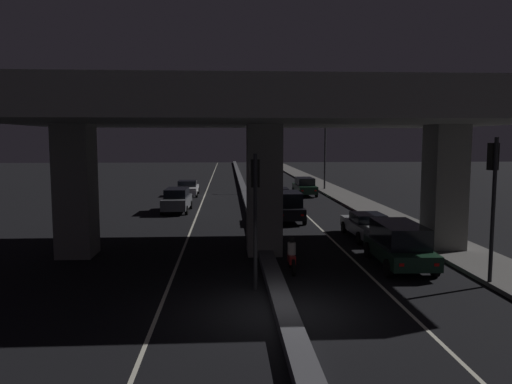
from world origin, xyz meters
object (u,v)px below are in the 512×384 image
Objects in this scene: car_black_third at (288,206)px; car_dark_red_fourth at (278,197)px; traffic_light_left_of_median at (255,197)px; pedestrian_on_sidewalk at (434,225)px; car_dark_green_lead at (399,243)px; traffic_light_right_of_median at (493,185)px; motorcycle_red_filtering_near at (292,257)px; car_silver_second at (367,225)px; car_dark_green_fifth at (305,186)px; car_white_second_oncoming at (187,188)px; car_grey_lead_oncoming at (177,200)px; street_lamp at (321,147)px.

car_dark_red_fourth is at bearing -0.24° from car_black_third.
traffic_light_left_of_median is 2.99× the size of pedestrian_on_sidewalk.
traffic_light_left_of_median is 7.06m from car_dark_green_lead.
traffic_light_left_of_median reaches higher than pedestrian_on_sidewalk.
car_dark_green_lead is (-2.28, 2.82, -2.63)m from traffic_light_right_of_median.
traffic_light_right_of_median reaches higher than traffic_light_left_of_median.
traffic_light_right_of_median is at bearing -139.03° from car_dark_green_lead.
traffic_light_right_of_median reaches higher than motorcycle_red_filtering_near.
car_silver_second is 2.60× the size of motorcycle_red_filtering_near.
car_dark_green_fifth is (3.35, 14.67, -0.13)m from car_black_third.
traffic_light_left_of_median reaches higher than car_white_second_oncoming.
traffic_light_right_of_median is at bearing -168.11° from car_silver_second.
car_silver_second is at bearing 53.54° from traffic_light_left_of_median.
car_silver_second is 6.60m from car_black_third.
car_white_second_oncoming is (-0.07, 10.48, -0.18)m from car_grey_lead_oncoming.
car_grey_lead_oncoming reaches higher than car_silver_second.
car_dark_green_fifth is at bearing -0.12° from car_silver_second.
street_lamp is 1.54× the size of car_dark_green_lead.
car_grey_lead_oncoming is 0.97× the size of car_white_second_oncoming.
car_dark_green_lead is at bearing -127.26° from pedestrian_on_sidewalk.
car_silver_second is at bearing 179.74° from car_dark_green_fifth.
car_dark_green_fifth is at bearing 1.59° from car_dark_green_lead.
car_dark_green_lead is 4.56m from motorcycle_red_filtering_near.
car_dark_green_fifth is (6.25, 28.93, -2.35)m from traffic_light_left_of_median.
pedestrian_on_sidewalk is (6.45, -14.16, 0.20)m from car_dark_red_fourth.
traffic_light_left_of_median is at bearing 116.89° from car_dark_green_lead.
traffic_light_right_of_median is at bearing -107.09° from motorcycle_red_filtering_near.
traffic_light_left_of_median is at bearing 145.66° from motorcycle_red_filtering_near.
car_dark_green_fifth is 2.53× the size of motorcycle_red_filtering_near.
car_dark_green_lead is 0.99× the size of car_silver_second.
car_dark_red_fourth is at bearing 109.18° from car_grey_lead_oncoming.
traffic_light_left_of_median is at bearing -142.54° from pedestrian_on_sidewalk.
car_dark_red_fourth is 19.21m from motorcycle_red_filtering_near.
car_grey_lead_oncoming is 2.91× the size of pedestrian_on_sidewalk.
street_lamp is at bearing 139.56° from car_grey_lead_oncoming.
car_dark_red_fourth is at bearing 14.67° from car_silver_second.
car_silver_second is (6.42, 8.68, -2.53)m from traffic_light_left_of_median.
street_lamp is (8.57, 33.48, 1.17)m from traffic_light_left_of_median.
car_dark_red_fourth is 2.58× the size of motorcycle_red_filtering_near.
traffic_light_right_of_median is 1.11× the size of car_silver_second.
street_lamp is at bearing -16.26° from car_black_third.
motorcycle_red_filtering_near is (6.13, -16.81, -0.28)m from car_grey_lead_oncoming.
car_dark_green_fifth reaches higher than motorcycle_red_filtering_near.
car_silver_second is 3.02× the size of pedestrian_on_sidewalk.
motorcycle_red_filtering_near is at bearing 142.55° from car_silver_second.
car_silver_second is at bearing 102.49° from traffic_light_right_of_median.
motorcycle_red_filtering_near is at bearing 21.83° from car_grey_lead_oncoming.
car_dark_green_fifth is at bearing -22.71° from car_dark_red_fourth.
street_lamp is 3.95× the size of motorcycle_red_filtering_near.
car_grey_lead_oncoming is at bearing 108.21° from car_dark_red_fourth.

